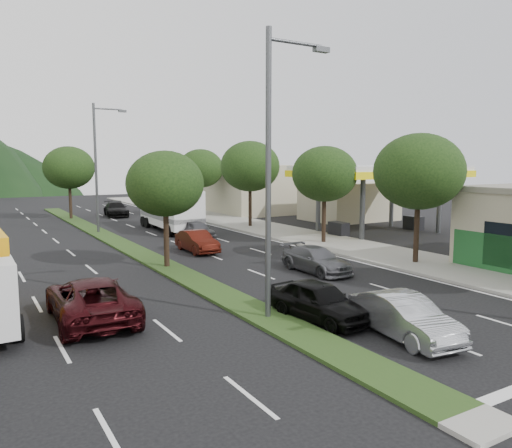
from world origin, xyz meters
TOP-DOWN VIEW (x-y plane):
  - ground at (0.00, 0.00)m, footprint 160.00×160.00m
  - sidewalk_right at (12.50, 25.00)m, footprint 5.00×90.00m
  - median at (0.00, 28.00)m, footprint 1.60×56.00m
  - gas_canopy at (19.00, 22.00)m, footprint 12.20×8.20m
  - bldg_right_far at (19.50, 44.00)m, footprint 10.00×16.00m
  - tree_r_b at (12.00, 12.00)m, footprint 4.80×4.80m
  - tree_r_c at (12.00, 20.00)m, footprint 4.40×4.40m
  - tree_r_d at (12.00, 30.00)m, footprint 5.00×5.00m
  - tree_r_e at (12.00, 40.00)m, footprint 4.60×4.60m
  - tree_med_near at (0.00, 18.00)m, footprint 4.00×4.00m
  - tree_med_far at (0.00, 44.00)m, footprint 4.80×4.80m
  - streetlight_near at (0.21, 8.00)m, footprint 2.60×0.25m
  - streetlight_mid at (0.21, 33.00)m, footprint 2.60×0.25m
  - sedan_silver at (2.70, 4.20)m, footprint 1.98×4.34m
  - suv_maroon at (-5.42, 11.06)m, footprint 2.78×5.66m
  - car_queue_a at (1.50, 7.01)m, footprint 2.09×4.25m
  - car_queue_b at (6.19, 13.27)m, footprint 1.88×4.41m
  - car_queue_c at (3.31, 21.56)m, footprint 1.42×4.03m
  - car_queue_d at (5.87, 31.56)m, footprint 2.53×5.38m
  - car_queue_e at (5.59, 26.56)m, footprint 1.61×3.82m
  - car_queue_f at (4.55, 44.71)m, footprint 2.68×5.29m
  - motorhome at (5.50, 31.73)m, footprint 3.10×8.95m

SIDE VIEW (x-z plane):
  - ground at x=0.00m, z-range 0.00..0.00m
  - median at x=0.00m, z-range 0.00..0.12m
  - sidewalk_right at x=12.50m, z-range 0.00..0.15m
  - car_queue_b at x=6.19m, z-range 0.00..1.27m
  - car_queue_e at x=5.59m, z-range 0.00..1.29m
  - car_queue_c at x=3.31m, z-range 0.00..1.33m
  - sedan_silver at x=2.70m, z-range 0.00..1.38m
  - car_queue_a at x=1.50m, z-range 0.00..1.40m
  - car_queue_f at x=4.55m, z-range 0.00..1.47m
  - car_queue_d at x=5.87m, z-range 0.00..1.49m
  - suv_maroon at x=-5.42m, z-range 0.00..1.55m
  - motorhome at x=5.50m, z-range 0.11..3.51m
  - bldg_right_far at x=19.50m, z-range 0.00..5.20m
  - tree_med_near at x=0.00m, z-range 1.42..7.44m
  - gas_canopy at x=19.00m, z-range 2.02..7.27m
  - tree_r_c at x=12.00m, z-range 1.51..7.99m
  - tree_r_e at x=12.00m, z-range 1.54..8.25m
  - tree_med_far at x=0.00m, z-range 1.54..8.47m
  - tree_r_b at x=12.00m, z-range 1.57..8.50m
  - tree_r_d at x=12.00m, z-range 1.60..8.76m
  - streetlight_near at x=0.21m, z-range 0.58..10.58m
  - streetlight_mid at x=0.21m, z-range 0.58..10.58m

